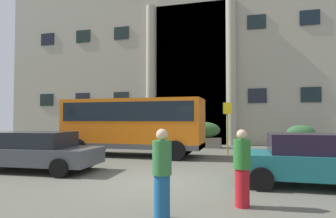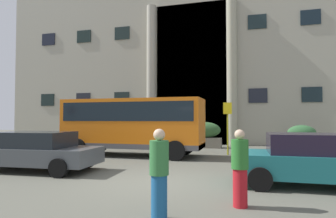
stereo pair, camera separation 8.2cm
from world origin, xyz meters
name	(u,v)px [view 1 (the left image)]	position (x,y,z in m)	size (l,w,h in m)	color
ground_plane	(155,185)	(0.00, 0.00, -0.06)	(80.00, 64.00, 0.12)	#5A594E
office_building_facade	(214,51)	(0.00, 17.48, 7.94)	(34.51, 9.61, 15.89)	#A09D8A
orange_minibus	(133,122)	(-2.88, 5.50, 1.69)	(7.01, 2.52, 2.84)	orange
bus_stop_sign	(228,122)	(1.70, 7.15, 1.67)	(0.44, 0.08, 2.71)	#96941A
hedge_planter_far_east	(118,135)	(-6.04, 10.48, 0.76)	(1.48, 0.84, 1.58)	slate
hedge_planter_west	(301,138)	(5.86, 10.78, 0.72)	(1.72, 0.98, 1.49)	slate
hedge_planter_east	(204,135)	(0.01, 10.59, 0.80)	(2.17, 0.91, 1.66)	#6C675A
parked_sedan_second	(36,151)	(-4.68, 0.71, 0.72)	(4.56, 2.23, 1.39)	#464B4F
white_taxi_kerbside	(310,159)	(4.27, 0.67, 0.74)	(3.94, 2.02, 1.45)	#1A666B
motorcycle_near_kerb	(55,150)	(-5.79, 3.29, 0.45)	(1.92, 0.60, 0.89)	black
pedestrian_child_trailing	(242,168)	(2.47, -1.72, 0.82)	(0.36, 0.36, 1.63)	#B1181F
pedestrian_man_crossing	(162,174)	(1.04, -2.89, 0.84)	(0.36, 0.36, 1.67)	#1C568A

